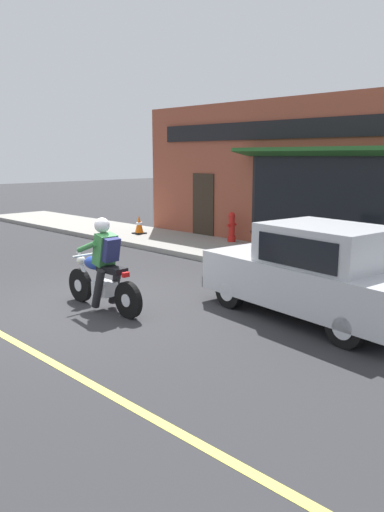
{
  "coord_description": "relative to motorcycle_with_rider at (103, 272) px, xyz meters",
  "views": [
    {
      "loc": [
        -4.84,
        -7.23,
        2.64
      ],
      "look_at": [
        1.14,
        -1.3,
        0.95
      ],
      "focal_mm": 35.0,
      "sensor_mm": 36.0,
      "label": 1
    }
  ],
  "objects": [
    {
      "name": "car_hatchback",
      "position": [
        2.2,
        -2.83,
        0.09
      ],
      "size": [
        2.1,
        3.95,
        1.57
      ],
      "color": "black",
      "rests_on": "ground"
    },
    {
      "name": "storefront_building",
      "position": [
        6.96,
        0.93,
        1.43
      ],
      "size": [
        1.25,
        10.92,
        4.2
      ],
      "color": "brown",
      "rests_on": "ground"
    },
    {
      "name": "trash_bin",
      "position": [
        5.35,
        -1.02,
        -0.04
      ],
      "size": [
        0.56,
        0.56,
        0.98
      ],
      "color": "#2D2D33",
      "rests_on": "sidewalk_curb"
    },
    {
      "name": "fire_hydrant",
      "position": [
        6.35,
        2.48,
        -0.11
      ],
      "size": [
        0.36,
        0.24,
        0.88
      ],
      "color": "red",
      "rests_on": "sidewalk_curb"
    },
    {
      "name": "traffic_cone",
      "position": [
        5.39,
        5.62,
        -0.25
      ],
      "size": [
        0.36,
        0.36,
        0.6
      ],
      "color": "black",
      "rests_on": "sidewalk_curb"
    },
    {
      "name": "ground_plane",
      "position": [
        -0.04,
        0.23,
        -0.68
      ],
      "size": [
        80.0,
        80.0,
        0.0
      ],
      "primitive_type": "plane",
      "color": "#2B2B2D"
    },
    {
      "name": "motorcycle_with_rider",
      "position": [
        0.0,
        0.0,
        0.0
      ],
      "size": [
        0.56,
        2.02,
        1.62
      ],
      "color": "black",
      "rests_on": "ground"
    },
    {
      "name": "sidewalk_curb",
      "position": [
        5.43,
        3.23,
        -0.61
      ],
      "size": [
        2.6,
        22.0,
        0.14
      ],
      "primitive_type": "cube",
      "color": "gray",
      "rests_on": "ground"
    }
  ]
}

